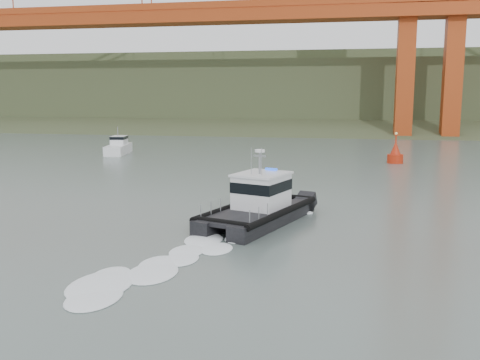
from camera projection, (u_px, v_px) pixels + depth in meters
The scene contains 5 objects.
ground at pixel (182, 249), 27.36m from camera, with size 400.00×400.00×0.00m, color #55655E.
headlands at pixel (318, 97), 147.74m from camera, with size 500.00×105.36×27.12m.
patrol_boat at pixel (259, 204), 32.89m from camera, with size 6.40×10.25×4.68m.
motorboat at pixel (119, 147), 70.61m from camera, with size 3.36×6.98×3.68m.
nav_buoy at pixel (395, 154), 61.22m from camera, with size 1.80×1.80×3.74m.
Camera 1 is at (8.10, -25.35, 7.86)m, focal length 40.00 mm.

